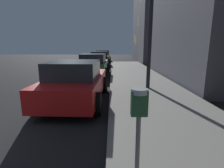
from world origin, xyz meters
name	(u,v)px	position (x,y,z in m)	size (l,w,h in m)	color
sidewalk	(197,153)	(5.60, 0.00, 0.07)	(3.20, 36.00, 0.15)	slate
parking_meter	(138,114)	(4.41, -0.79, 1.12)	(0.19, 0.19, 1.28)	#59595B
car_red	(75,82)	(2.85, 3.13, 0.70)	(2.08, 4.06, 1.43)	maroon
car_green	(93,64)	(2.85, 9.05, 0.71)	(2.04, 4.45, 1.43)	#19592D
car_black	(99,59)	(2.85, 14.67, 0.71)	(2.07, 4.09, 1.43)	black
car_yellow_cab	(102,56)	(2.85, 20.33, 0.72)	(2.22, 4.58, 1.43)	gold
street_lamp	(151,5)	(5.66, 4.63, 3.53)	(0.44, 0.44, 5.05)	black
building_far	(161,19)	(10.33, 19.90, 5.21)	(6.07, 9.54, 10.43)	#4C4C56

